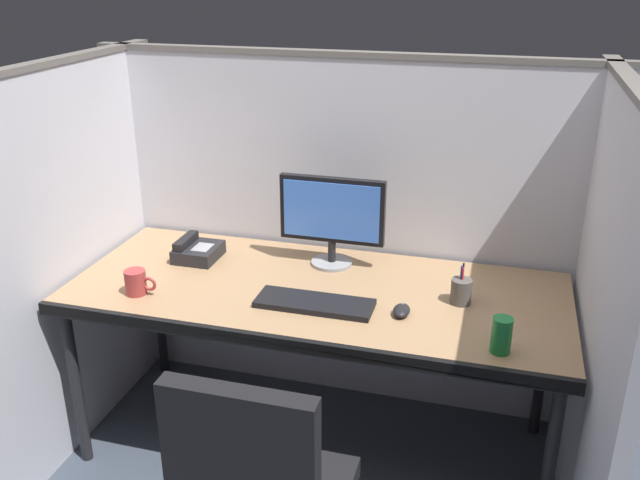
% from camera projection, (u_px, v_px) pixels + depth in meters
% --- Properties ---
extents(cubicle_partition_rear, '(2.21, 0.06, 1.57)m').
position_uv_depth(cubicle_partition_rear, '(344.00, 234.00, 2.99)').
color(cubicle_partition_rear, silver).
rests_on(cubicle_partition_rear, ground).
extents(cubicle_partition_left, '(0.06, 1.41, 1.57)m').
position_uv_depth(cubicle_partition_left, '(74.00, 258.00, 2.75)').
color(cubicle_partition_left, silver).
rests_on(cubicle_partition_left, ground).
extents(cubicle_partition_right, '(0.06, 1.41, 1.57)m').
position_uv_depth(cubicle_partition_right, '(596.00, 324.00, 2.26)').
color(cubicle_partition_right, silver).
rests_on(cubicle_partition_right, ground).
extents(desk, '(1.90, 0.80, 0.74)m').
position_uv_depth(desk, '(316.00, 301.00, 2.62)').
color(desk, '#997551').
rests_on(desk, ground).
extents(monitor_center, '(0.43, 0.17, 0.37)m').
position_uv_depth(monitor_center, '(333.00, 215.00, 2.74)').
color(monitor_center, gray).
rests_on(monitor_center, desk).
extents(keyboard_main, '(0.43, 0.15, 0.02)m').
position_uv_depth(keyboard_main, '(315.00, 303.00, 2.47)').
color(keyboard_main, black).
rests_on(keyboard_main, desk).
extents(computer_mouse, '(0.06, 0.10, 0.04)m').
position_uv_depth(computer_mouse, '(402.00, 310.00, 2.41)').
color(computer_mouse, black).
rests_on(computer_mouse, desk).
extents(pen_cup, '(0.08, 0.08, 0.16)m').
position_uv_depth(pen_cup, '(461.00, 291.00, 2.48)').
color(pen_cup, '#4C4742').
rests_on(pen_cup, desk).
extents(coffee_mug, '(0.13, 0.08, 0.09)m').
position_uv_depth(coffee_mug, '(136.00, 282.00, 2.55)').
color(coffee_mug, '#993333').
rests_on(coffee_mug, desk).
extents(desk_phone, '(0.17, 0.19, 0.09)m').
position_uv_depth(desk_phone, '(197.00, 251.00, 2.86)').
color(desk_phone, black).
rests_on(desk_phone, desk).
extents(soda_can, '(0.07, 0.07, 0.12)m').
position_uv_depth(soda_can, '(501.00, 335.00, 2.17)').
color(soda_can, '#197233').
rests_on(soda_can, desk).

